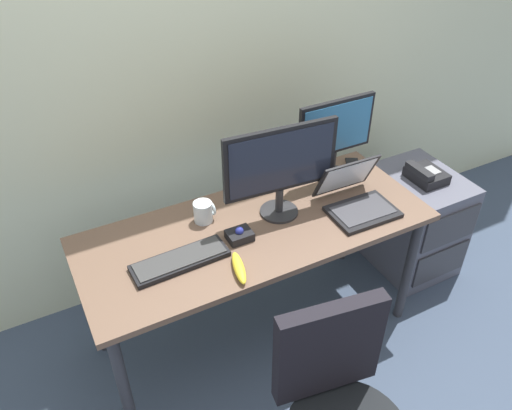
# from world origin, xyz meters

# --- Properties ---
(ground_plane) EXTENTS (8.00, 8.00, 0.00)m
(ground_plane) POSITION_xyz_m (0.00, 0.00, 0.00)
(ground_plane) COLOR #3A485D
(back_wall) EXTENTS (6.00, 0.10, 2.80)m
(back_wall) POSITION_xyz_m (0.00, 0.68, 1.40)
(back_wall) COLOR beige
(back_wall) RESTS_ON ground
(desk) EXTENTS (1.62, 0.66, 0.72)m
(desk) POSITION_xyz_m (0.00, 0.00, 0.64)
(desk) COLOR brown
(desk) RESTS_ON ground
(file_cabinet) EXTENTS (0.42, 0.53, 0.61)m
(file_cabinet) POSITION_xyz_m (1.08, 0.06, 0.31)
(file_cabinet) COLOR #545564
(file_cabinet) RESTS_ON ground
(desk_phone) EXTENTS (0.17, 0.20, 0.09)m
(desk_phone) POSITION_xyz_m (1.08, 0.05, 0.65)
(desk_phone) COLOR black
(desk_phone) RESTS_ON file_cabinet
(monitor_main) EXTENTS (0.54, 0.18, 0.45)m
(monitor_main) POSITION_xyz_m (0.14, 0.04, 0.98)
(monitor_main) COLOR #262628
(monitor_main) RESTS_ON desk
(monitor_side) EXTENTS (0.42, 0.18, 0.43)m
(monitor_side) POSITION_xyz_m (0.54, 0.19, 0.97)
(monitor_side) COLOR #262628
(monitor_side) RESTS_ON desk
(keyboard) EXTENTS (0.41, 0.15, 0.03)m
(keyboard) POSITION_xyz_m (-0.39, -0.07, 0.73)
(keyboard) COLOR black
(keyboard) RESTS_ON desk
(laptop) EXTENTS (0.32, 0.32, 0.22)m
(laptop) POSITION_xyz_m (0.49, -0.09, 0.77)
(laptop) COLOR black
(laptop) RESTS_ON desk
(trackball_mouse) EXTENTS (0.11, 0.09, 0.07)m
(trackball_mouse) POSITION_xyz_m (-0.11, -0.05, 0.74)
(trackball_mouse) COLOR black
(trackball_mouse) RESTS_ON desk
(coffee_mug) EXTENTS (0.10, 0.09, 0.10)m
(coffee_mug) POSITION_xyz_m (-0.19, 0.15, 0.77)
(coffee_mug) COLOR silver
(coffee_mug) RESTS_ON desk
(cell_phone) EXTENTS (0.13, 0.16, 0.01)m
(cell_phone) POSITION_xyz_m (0.70, 0.21, 0.73)
(cell_phone) COLOR black
(cell_phone) RESTS_ON desk
(banana) EXTENTS (0.09, 0.20, 0.04)m
(banana) POSITION_xyz_m (-0.20, -0.23, 0.74)
(banana) COLOR yellow
(banana) RESTS_ON desk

